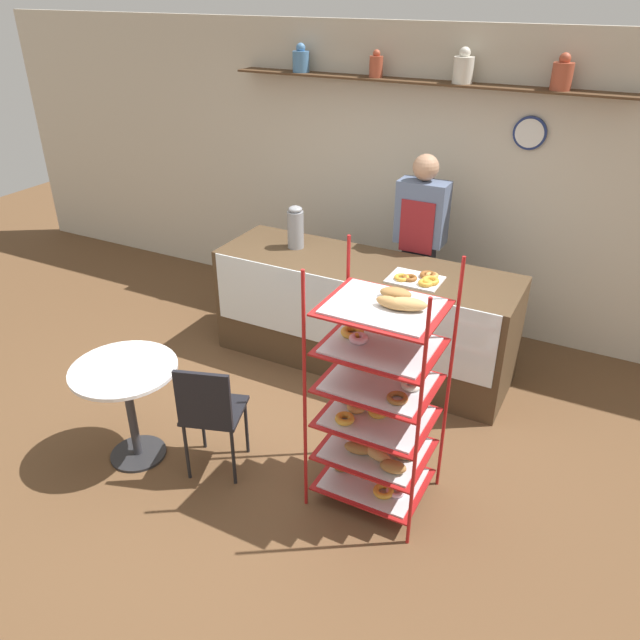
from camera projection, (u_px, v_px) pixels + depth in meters
ground_plane at (293, 439)px, 4.62m from camera, size 14.00×14.00×0.00m
back_wall at (417, 179)px, 5.80m from camera, size 10.00×0.30×2.70m
display_counter at (363, 314)px, 5.34m from camera, size 2.54×0.78×0.95m
pastry_rack at (379, 400)px, 3.77m from camera, size 0.72×0.59×1.66m
person_worker at (419, 245)px, 5.42m from camera, size 0.42×0.23×1.76m
cafe_table at (127, 390)px, 4.21m from camera, size 0.71×0.71×0.74m
cafe_chair at (210, 409)px, 4.06m from camera, size 0.48×0.48×0.88m
coffee_carafe at (296, 227)px, 5.35m from camera, size 0.14×0.14×0.37m
donut_tray_counter at (420, 279)px, 4.82m from camera, size 0.41×0.30×0.05m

